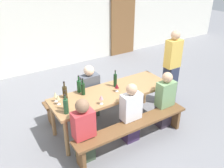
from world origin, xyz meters
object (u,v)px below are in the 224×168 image
at_px(wine_bottle_2, 115,80).
at_px(wine_bottle_3, 79,86).
at_px(seated_guest_near_1, 131,114).
at_px(bench_near, 133,128).
at_px(wine_bottle_4, 66,103).
at_px(tasting_table, 112,95).
at_px(wine_bottle_5, 83,89).
at_px(wooden_door, 123,23).
at_px(wine_glass_2, 58,97).
at_px(standing_host, 171,70).
at_px(seated_guest_far_0, 90,93).
at_px(seated_guest_near_0, 84,132).
at_px(wine_glass_1, 117,86).
at_px(seated_guest_near_2, 165,101).
at_px(wine_bottle_1, 65,92).
at_px(wine_glass_3, 55,95).
at_px(wine_glass_0, 101,98).
at_px(wine_bottle_0, 66,106).
at_px(bench_far, 95,94).

xyz_separation_m(wine_bottle_2, wine_bottle_3, (-0.66, 0.17, -0.01)).
bearing_deg(seated_guest_near_1, bench_near, 161.73).
distance_m(wine_bottle_2, wine_bottle_4, 1.12).
xyz_separation_m(tasting_table, wine_bottle_2, (0.15, 0.13, 0.21)).
bearing_deg(wine_bottle_5, bench_near, -59.93).
distance_m(wooden_door, wine_glass_2, 4.67).
bearing_deg(standing_host, seated_guest_far_0, -16.04).
distance_m(wine_bottle_4, seated_guest_near_0, 0.53).
relative_size(wine_bottle_5, seated_guest_far_0, 0.28).
height_order(wine_bottle_4, wine_glass_1, wine_bottle_4).
height_order(wine_bottle_3, seated_guest_near_2, seated_guest_near_2).
relative_size(wooden_door, wine_bottle_1, 6.73).
bearing_deg(tasting_table, wine_glass_1, -33.21).
distance_m(seated_guest_near_1, standing_host, 1.58).
distance_m(wine_bottle_2, wine_glass_3, 1.15).
bearing_deg(wine_bottle_3, standing_host, -7.61).
bearing_deg(wine_glass_0, wine_bottle_0, 174.46).
height_order(wine_glass_0, seated_guest_far_0, seated_guest_far_0).
bearing_deg(seated_guest_near_1, wine_bottle_0, 73.31).
height_order(tasting_table, wine_glass_1, wine_glass_1).
bearing_deg(wine_glass_1, seated_guest_near_1, -92.81).
bearing_deg(seated_guest_near_1, seated_guest_near_0, 90.00).
height_order(wine_bottle_2, wine_glass_1, wine_bottle_2).
xyz_separation_m(wine_glass_0, wine_glass_1, (0.45, 0.22, -0.01)).
distance_m(wine_bottle_0, wine_glass_3, 0.42).
xyz_separation_m(wine_bottle_3, wine_bottle_5, (0.02, -0.12, -0.00)).
relative_size(bench_near, seated_guest_near_1, 1.95).
height_order(bench_far, standing_host, standing_host).
height_order(tasting_table, wine_bottle_2, wine_bottle_2).
bearing_deg(wine_bottle_4, wine_glass_3, 99.78).
relative_size(wine_glass_1, wine_glass_3, 0.83).
bearing_deg(wine_glass_3, standing_host, -3.95).
xyz_separation_m(wooden_door, seated_guest_far_0, (-2.66, -2.71, -0.52)).
relative_size(wine_bottle_0, wine_glass_2, 1.74).
xyz_separation_m(wine_bottle_0, wine_glass_2, (-0.01, 0.31, 0.00)).
height_order(wine_bottle_3, standing_host, standing_host).
distance_m(wine_bottle_3, seated_guest_near_1, 1.05).
bearing_deg(wine_glass_0, bench_far, 68.03).
bearing_deg(wine_bottle_5, wine_bottle_1, 168.49).
distance_m(wine_glass_1, seated_guest_near_0, 1.08).
bearing_deg(wine_bottle_0, tasting_table, 12.30).
bearing_deg(seated_guest_near_1, wine_bottle_3, 34.20).
bearing_deg(seated_guest_far_0, wine_bottle_5, -41.33).
relative_size(wooden_door, wine_bottle_5, 6.64).
distance_m(tasting_table, wine_bottle_3, 0.62).
height_order(tasting_table, seated_guest_near_1, seated_guest_near_1).
bearing_deg(wine_glass_0, wine_bottle_5, 103.97).
xyz_separation_m(wine_bottle_2, wine_glass_1, (-0.08, -0.18, -0.02)).
relative_size(wine_bottle_3, wine_bottle_4, 0.92).
height_order(wine_bottle_1, wine_glass_3, wine_bottle_1).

